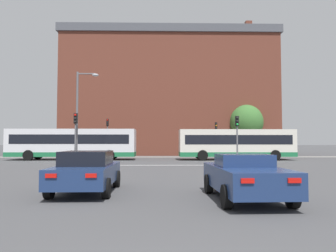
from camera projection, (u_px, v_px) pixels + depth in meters
stop_line_strip at (159, 165)px, 24.75m from camera, size 9.87×0.30×0.01m
far_pavement at (160, 157)px, 38.64m from camera, size 70.96×2.50×0.01m
brick_civic_building at (169, 95)px, 48.56m from camera, size 29.75×12.70×19.29m
car_saloon_left at (87, 171)px, 11.40m from camera, size 2.01×4.28×1.43m
car_roadster_right at (245, 176)px, 9.93m from camera, size 2.07×4.40×1.37m
bus_crossing_lead at (236, 144)px, 32.34m from camera, size 11.22×2.73×2.99m
bus_crossing_trailing at (73, 143)px, 32.35m from camera, size 12.40×2.71×3.03m
traffic_light_near_right at (237, 132)px, 25.66m from camera, size 0.26×0.31×3.80m
traffic_light_far_left at (107, 132)px, 37.75m from camera, size 0.26×0.31×4.45m
traffic_light_far_right at (216, 134)px, 38.40m from camera, size 0.26×0.31×4.09m
traffic_light_near_left at (75, 130)px, 24.96m from camera, size 0.26×0.31×3.96m
street_lamp_junction at (81, 108)px, 25.72m from camera, size 1.74×0.36×7.31m
pedestrian_waiting at (246, 148)px, 39.72m from camera, size 0.33×0.45×1.69m
tree_by_building at (247, 122)px, 42.28m from camera, size 4.26×4.26×6.59m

